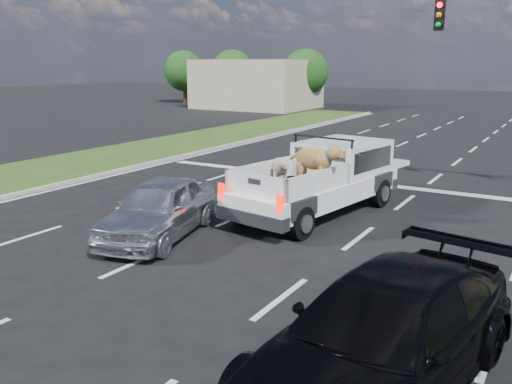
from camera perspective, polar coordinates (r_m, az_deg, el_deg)
ground at (r=10.79m, az=-5.71°, el=-9.13°), size 160.00×160.00×0.00m
road_markings at (r=16.25m, az=8.09°, el=-1.38°), size 17.75×60.00×0.01m
grass_median_left at (r=22.74m, az=-20.34°, el=2.27°), size 5.00×60.00×0.10m
curb_left at (r=20.91m, az=-16.07°, el=1.73°), size 0.15×60.00×0.14m
building_left at (r=51.11m, az=0.09°, el=11.29°), size 10.00×8.00×4.40m
tree_far_a at (r=58.38m, az=-7.57°, el=12.52°), size 4.20×4.20×5.40m
tree_far_b at (r=54.89m, az=-2.51°, el=12.56°), size 4.20×4.20×5.40m
tree_far_c at (r=50.97m, az=5.23°, el=12.46°), size 4.20×4.20×5.40m
pickup_truck at (r=15.16m, az=6.93°, el=1.52°), size 2.98×6.02×2.16m
silver_sedan at (r=13.27m, az=-10.17°, el=-1.69°), size 2.65×4.47×1.43m
black_coupe at (r=7.32m, az=13.36°, el=-14.45°), size 2.94×5.44×1.50m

